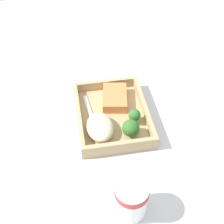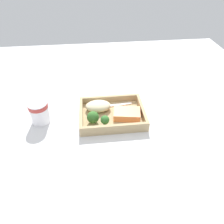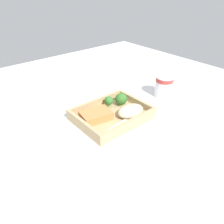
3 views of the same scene
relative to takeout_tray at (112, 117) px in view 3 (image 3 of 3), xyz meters
The scene contains 9 objects.
ground_plane 1.60cm from the takeout_tray, ahead, with size 160.00×160.00×2.00cm, color silver.
takeout_tray is the anchor object (origin of this frame).
tray_rim 2.02cm from the takeout_tray, ahead, with size 25.67×19.84×2.85cm.
salmon_fillet 6.34cm from the takeout_tray, 162.47° to the left, with size 10.36×6.90×2.87cm, color #E48046.
mashed_potatoes 7.10cm from the takeout_tray, 38.00° to the right, with size 10.39×7.18×3.65cm, color beige.
broccoli_floret_1 9.09cm from the takeout_tray, 25.61° to the left, with size 4.63×4.63×4.93cm.
broccoli_floret_2 7.25cm from the takeout_tray, 60.03° to the left, with size 3.37×3.37×4.26cm.
fork 5.90cm from the takeout_tray, 92.76° to the right, with size 15.89×3.37×0.44cm.
paper_cup 28.39cm from the takeout_tray, ahead, with size 7.40×7.40×8.92cm.
Camera 3 is at (-42.73, -50.72, 43.79)cm, focal length 35.00 mm.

